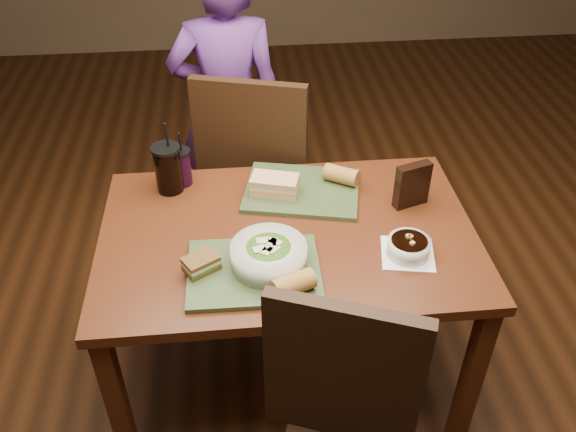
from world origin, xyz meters
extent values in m
plane|color=#381C0B|center=(0.00, 0.00, 0.00)|extent=(6.00, 6.00, 0.00)
cube|color=#4C210F|center=(-0.60, -0.38, 0.35)|extent=(0.06, 0.06, 0.71)
cube|color=#4C210F|center=(0.60, -0.38, 0.35)|extent=(0.06, 0.06, 0.71)
cube|color=#4C210F|center=(-0.60, 0.38, 0.35)|extent=(0.06, 0.06, 0.71)
cube|color=#4C210F|center=(0.60, 0.38, 0.35)|extent=(0.06, 0.06, 0.71)
cube|color=#4C210F|center=(0.00, 0.00, 0.73)|extent=(1.30, 0.85, 0.04)
cube|color=black|center=(0.09, -0.61, 0.74)|extent=(0.42, 0.20, 0.52)
cube|color=black|center=(-0.10, 0.73, 0.50)|extent=(0.58, 0.58, 0.04)
cube|color=black|center=(-0.10, 0.52, 0.80)|extent=(0.46, 0.17, 0.55)
cube|color=black|center=(-0.30, 0.53, 0.24)|extent=(0.04, 0.04, 0.48)
cube|color=black|center=(0.10, 0.53, 0.24)|extent=(0.04, 0.04, 0.48)
cube|color=black|center=(-0.30, 0.93, 0.24)|extent=(0.04, 0.04, 0.48)
cube|color=black|center=(0.10, 0.93, 0.24)|extent=(0.04, 0.04, 0.48)
imported|color=#5D2D7B|center=(-0.19, 0.97, 0.73)|extent=(0.54, 0.36, 1.46)
cube|color=#354625|center=(-0.13, -0.20, 0.76)|extent=(0.43, 0.33, 0.02)
cube|color=#354625|center=(0.08, 0.23, 0.76)|extent=(0.48, 0.40, 0.02)
cylinder|color=silver|center=(-0.08, -0.18, 0.80)|extent=(0.24, 0.24, 0.07)
ellipsoid|color=#427219|center=(-0.08, -0.18, 0.82)|extent=(0.20, 0.20, 0.06)
cube|color=beige|center=(-0.10, -0.15, 0.84)|extent=(0.04, 0.03, 0.01)
cube|color=beige|center=(-0.06, -0.16, 0.84)|extent=(0.05, 0.05, 0.01)
cube|color=beige|center=(-0.07, -0.20, 0.84)|extent=(0.05, 0.05, 0.01)
cube|color=beige|center=(-0.11, -0.19, 0.84)|extent=(0.05, 0.04, 0.01)
cube|color=beige|center=(-0.07, -0.16, 0.84)|extent=(0.04, 0.05, 0.01)
cube|color=beige|center=(-0.09, -0.20, 0.84)|extent=(0.05, 0.05, 0.01)
cube|color=white|center=(0.38, -0.16, 0.75)|extent=(0.20, 0.20, 0.00)
cylinder|color=silver|center=(0.38, -0.16, 0.78)|extent=(0.14, 0.14, 0.06)
cylinder|color=black|center=(0.38, -0.16, 0.80)|extent=(0.12, 0.12, 0.01)
cube|color=#B28947|center=(0.38, -0.14, 0.81)|extent=(0.02, 0.02, 0.01)
cube|color=#B28947|center=(0.39, -0.18, 0.81)|extent=(0.02, 0.02, 0.01)
cube|color=#B28947|center=(0.39, -0.14, 0.81)|extent=(0.02, 0.02, 0.01)
cube|color=#593819|center=(-0.29, -0.18, 0.78)|extent=(0.13, 0.12, 0.01)
cube|color=#3F721E|center=(-0.29, -0.18, 0.79)|extent=(0.13, 0.12, 0.01)
cube|color=beige|center=(-0.29, -0.18, 0.80)|extent=(0.13, 0.12, 0.01)
cube|color=#593819|center=(-0.29, -0.18, 0.81)|extent=(0.13, 0.12, 0.01)
cube|color=tan|center=(-0.03, 0.21, 0.78)|extent=(0.19, 0.14, 0.02)
cube|color=orange|center=(-0.03, 0.21, 0.80)|extent=(0.19, 0.14, 0.01)
cube|color=beige|center=(-0.03, 0.21, 0.81)|extent=(0.19, 0.14, 0.01)
cube|color=tan|center=(-0.03, 0.21, 0.82)|extent=(0.19, 0.14, 0.02)
cylinder|color=#AD7533|center=(-0.01, -0.31, 0.80)|extent=(0.14, 0.11, 0.06)
cylinder|color=#AD7533|center=(0.23, 0.26, 0.80)|extent=(0.14, 0.12, 0.06)
cylinder|color=black|center=(-0.42, 0.30, 0.84)|extent=(0.10, 0.10, 0.18)
cylinder|color=black|center=(-0.42, 0.30, 0.93)|extent=(0.11, 0.11, 0.01)
cylinder|color=black|center=(-0.41, 0.30, 0.98)|extent=(0.01, 0.03, 0.11)
cylinder|color=black|center=(-0.37, 0.34, 0.82)|extent=(0.08, 0.08, 0.14)
cylinder|color=black|center=(-0.37, 0.34, 0.89)|extent=(0.08, 0.08, 0.01)
cylinder|color=black|center=(-0.37, 0.34, 0.93)|extent=(0.01, 0.02, 0.09)
cube|color=black|center=(0.46, 0.12, 0.83)|extent=(0.14, 0.08, 0.17)
camera|label=1|loc=(-0.16, -1.63, 2.08)|focal=38.00mm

